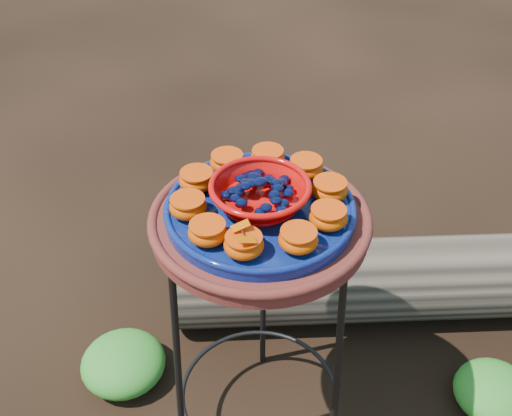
# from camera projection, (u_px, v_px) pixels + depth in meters

# --- Properties ---
(plant_stand) EXTENTS (0.44, 0.44, 0.70)m
(plant_stand) POSITION_uv_depth(u_px,v_px,m) (259.00, 341.00, 1.53)
(plant_stand) COLOR black
(plant_stand) RESTS_ON ground
(terracotta_saucer) EXTENTS (0.44, 0.44, 0.04)m
(terracotta_saucer) POSITION_uv_depth(u_px,v_px,m) (260.00, 223.00, 1.30)
(terracotta_saucer) COLOR #581D18
(terracotta_saucer) RESTS_ON plant_stand
(cobalt_plate) EXTENTS (0.38, 0.38, 0.03)m
(cobalt_plate) POSITION_uv_depth(u_px,v_px,m) (260.00, 211.00, 1.29)
(cobalt_plate) COLOR #000037
(cobalt_plate) RESTS_ON terracotta_saucer
(red_bowl) EXTENTS (0.19, 0.19, 0.05)m
(red_bowl) POSITION_uv_depth(u_px,v_px,m) (260.00, 196.00, 1.26)
(red_bowl) COLOR #C30907
(red_bowl) RESTS_ON cobalt_plate
(glass_gems) EXTENTS (0.15, 0.15, 0.03)m
(glass_gems) POSITION_uv_depth(u_px,v_px,m) (260.00, 180.00, 1.24)
(glass_gems) COLOR black
(glass_gems) RESTS_ON red_bowl
(orange_half_0) EXTENTS (0.07, 0.07, 0.04)m
(orange_half_0) POSITION_uv_depth(u_px,v_px,m) (244.00, 245.00, 1.16)
(orange_half_0) COLOR #C03900
(orange_half_0) RESTS_ON cobalt_plate
(orange_half_1) EXTENTS (0.07, 0.07, 0.04)m
(orange_half_1) POSITION_uv_depth(u_px,v_px,m) (298.00, 240.00, 1.17)
(orange_half_1) COLOR #C03900
(orange_half_1) RESTS_ON cobalt_plate
(orange_half_2) EXTENTS (0.07, 0.07, 0.04)m
(orange_half_2) POSITION_uv_depth(u_px,v_px,m) (328.00, 217.00, 1.22)
(orange_half_2) COLOR #C03900
(orange_half_2) RESTS_ON cobalt_plate
(orange_half_3) EXTENTS (0.07, 0.07, 0.04)m
(orange_half_3) POSITION_uv_depth(u_px,v_px,m) (330.00, 190.00, 1.29)
(orange_half_3) COLOR #C03900
(orange_half_3) RESTS_ON cobalt_plate
(orange_half_4) EXTENTS (0.07, 0.07, 0.04)m
(orange_half_4) POSITION_uv_depth(u_px,v_px,m) (306.00, 168.00, 1.35)
(orange_half_4) COLOR #C03900
(orange_half_4) RESTS_ON cobalt_plate
(orange_half_5) EXTENTS (0.07, 0.07, 0.04)m
(orange_half_5) POSITION_uv_depth(u_px,v_px,m) (268.00, 158.00, 1.38)
(orange_half_5) COLOR #C03900
(orange_half_5) RESTS_ON cobalt_plate
(orange_half_6) EXTENTS (0.07, 0.07, 0.04)m
(orange_half_6) POSITION_uv_depth(u_px,v_px,m) (227.00, 162.00, 1.36)
(orange_half_6) COLOR #C03900
(orange_half_6) RESTS_ON cobalt_plate
(orange_half_7) EXTENTS (0.07, 0.07, 0.04)m
(orange_half_7) POSITION_uv_depth(u_px,v_px,m) (197.00, 180.00, 1.31)
(orange_half_7) COLOR #C03900
(orange_half_7) RESTS_ON cobalt_plate
(orange_half_8) EXTENTS (0.07, 0.07, 0.04)m
(orange_half_8) POSITION_uv_depth(u_px,v_px,m) (188.00, 207.00, 1.24)
(orange_half_8) COLOR #C03900
(orange_half_8) RESTS_ON cobalt_plate
(orange_half_9) EXTENTS (0.07, 0.07, 0.04)m
(orange_half_9) POSITION_uv_depth(u_px,v_px,m) (208.00, 232.00, 1.18)
(orange_half_9) COLOR #C03900
(orange_half_9) RESTS_ON cobalt_plate
(butterfly) EXTENTS (0.08, 0.07, 0.01)m
(butterfly) POSITION_uv_depth(u_px,v_px,m) (244.00, 234.00, 1.14)
(butterfly) COLOR #CA4D00
(butterfly) RESTS_ON orange_half_0
(driftwood_log) EXTENTS (1.44, 0.51, 0.26)m
(driftwood_log) POSITION_uv_depth(u_px,v_px,m) (401.00, 279.00, 2.01)
(driftwood_log) COLOR black
(driftwood_log) RESTS_ON ground
(foliage_left) EXTENTS (0.24, 0.24, 0.12)m
(foliage_left) POSITION_uv_depth(u_px,v_px,m) (123.00, 362.00, 1.84)
(foliage_left) COLOR #346B26
(foliage_left) RESTS_ON ground
(foliage_right) EXTENTS (0.22, 0.22, 0.11)m
(foliage_right) POSITION_uv_depth(u_px,v_px,m) (494.00, 391.00, 1.77)
(foliage_right) COLOR #346B26
(foliage_right) RESTS_ON ground
(foliage_back) EXTENTS (0.29, 0.29, 0.14)m
(foliage_back) POSITION_uv_depth(u_px,v_px,m) (258.00, 256.00, 2.18)
(foliage_back) COLOR #346B26
(foliage_back) RESTS_ON ground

